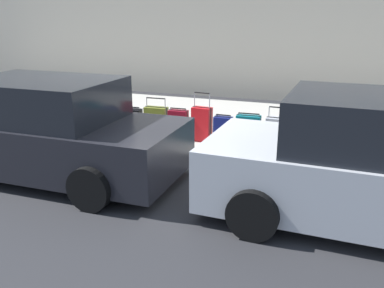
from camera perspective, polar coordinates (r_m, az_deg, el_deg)
name	(u,v)px	position (r m, az deg, el deg)	size (l,w,h in m)	color
ground_plane	(161,157)	(7.81, -4.33, -1.86)	(40.00, 40.00, 0.00)	#28282B
sidewalk_curb	(203,123)	(10.01, 1.54, 3.00)	(18.00, 5.00, 0.14)	#ADA89E
suitcase_maroon_0	(363,142)	(7.88, 22.80, 0.26)	(0.35, 0.21, 0.81)	maroon
suitcase_olive_1	(337,136)	(7.74, 19.55, 1.09)	(0.39, 0.23, 1.06)	#59601E
suitcase_black_2	(307,134)	(7.79, 15.69, 1.30)	(0.49, 0.23, 0.77)	black
suitcase_silver_3	(277,133)	(7.95, 11.80, 1.50)	(0.43, 0.28, 0.82)	#9EA0A8
suitcase_teal_4	(248,131)	(7.92, 7.83, 1.74)	(0.47, 0.22, 0.68)	#0F606B
suitcase_navy_5	(223,131)	(8.05, 4.34, 1.87)	(0.36, 0.20, 0.61)	navy
suitcase_red_6	(202,124)	(8.24, 1.38, 2.78)	(0.40, 0.25, 1.00)	red
suitcase_maroon_7	(178,125)	(8.36, -1.92, 2.68)	(0.40, 0.20, 0.66)	maroon
suitcase_olive_8	(156,121)	(8.63, -4.99, 3.15)	(0.48, 0.25, 0.82)	#59601E
suitcase_black_9	(131,121)	(8.84, -8.57, 3.14)	(0.50, 0.23, 0.61)	black
suitcase_silver_10	(107,119)	(9.06, -11.83, 3.50)	(0.43, 0.26, 0.84)	#9EA0A8
fire_hydrant	(82,112)	(9.46, -15.14, 4.35)	(0.39, 0.21, 0.73)	#99999E
bollard_post	(51,108)	(9.76, -19.11, 4.72)	(0.15, 0.15, 0.88)	brown
parked_car_silver_0	(379,167)	(5.60, 24.58, -2.95)	(4.40, 2.18, 1.68)	#B2B5BA
parked_car_charcoal_1	(45,131)	(7.18, -19.81, 1.72)	(4.62, 2.08, 1.62)	black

